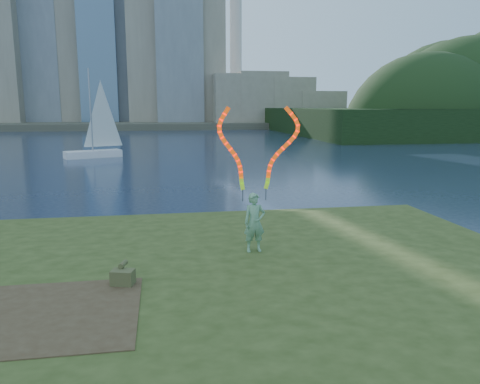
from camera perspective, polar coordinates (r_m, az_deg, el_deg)
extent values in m
plane|color=#18243D|center=(12.08, -8.50, -10.92)|extent=(320.00, 320.00, 0.00)
cube|color=#334117|center=(9.73, -8.20, -15.42)|extent=(20.00, 18.00, 0.30)
cube|color=#334117|center=(9.89, -8.28, -13.37)|extent=(17.00, 15.00, 0.30)
cube|color=#334117|center=(9.98, -8.35, -11.59)|extent=(14.00, 12.00, 0.30)
cube|color=#47331E|center=(9.05, -22.65, -13.60)|extent=(3.20, 3.00, 0.02)
cube|color=#514C3B|center=(106.33, -9.62, 8.26)|extent=(320.00, 40.00, 1.20)
imported|color=#1B652B|center=(11.59, 1.78, -3.74)|extent=(0.56, 0.39, 1.48)
cylinder|color=black|center=(11.46, 0.34, -0.40)|extent=(0.02, 0.02, 0.30)
cylinder|color=black|center=(11.62, 3.17, -0.28)|extent=(0.02, 0.02, 0.30)
cube|color=#4C522B|center=(9.89, -14.09, -10.10)|extent=(0.51, 0.41, 0.32)
cylinder|color=#4C522B|center=(10.02, -14.05, -8.52)|extent=(0.18, 0.32, 0.11)
cube|color=white|center=(42.28, -17.47, 4.40)|extent=(4.90, 3.21, 0.66)
cylinder|color=gray|center=(42.09, -17.75, 9.35)|extent=(0.13, 0.13, 7.12)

